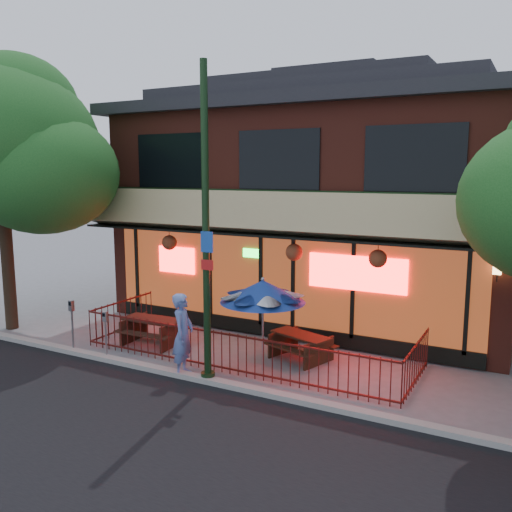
{
  "coord_description": "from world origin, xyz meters",
  "views": [
    {
      "loc": [
        6.46,
        -10.18,
        4.71
      ],
      "look_at": [
        -0.05,
        2.0,
        2.53
      ],
      "focal_mm": 38.0,
      "sensor_mm": 36.0,
      "label": 1
    }
  ],
  "objects": [
    {
      "name": "ground",
      "position": [
        0.0,
        0.0,
        0.0
      ],
      "size": [
        80.0,
        80.0,
        0.0
      ],
      "primitive_type": "plane",
      "color": "gray",
      "rests_on": "ground"
    },
    {
      "name": "street_light",
      "position": [
        0.0,
        -0.4,
        3.15
      ],
      "size": [
        0.43,
        0.32,
        7.0
      ],
      "color": "black",
      "rests_on": "ground"
    },
    {
      "name": "parking_meter_far",
      "position": [
        -4.2,
        -0.4,
        0.94
      ],
      "size": [
        0.13,
        0.11,
        1.39
      ],
      "color": "gray",
      "rests_on": "ground"
    },
    {
      "name": "restaurant_building",
      "position": [
        0.0,
        7.11,
        4.13
      ],
      "size": [
        12.96,
        9.49,
        8.05
      ],
      "color": "maroon",
      "rests_on": "ground"
    },
    {
      "name": "pedestrian",
      "position": [
        -0.7,
        -0.35,
        0.97
      ],
      "size": [
        0.65,
        0.81,
        1.94
      ],
      "primitive_type": "imported",
      "rotation": [
        0.0,
        0.0,
        1.86
      ],
      "color": "#5E77BC",
      "rests_on": "ground"
    },
    {
      "name": "patio_umbrella",
      "position": [
        0.82,
        0.7,
        1.95
      ],
      "size": [
        2.0,
        1.99,
        2.28
      ],
      "color": "gray",
      "rests_on": "ground"
    },
    {
      "name": "picnic_table_left",
      "position": [
        -2.78,
        1.13,
        0.47
      ],
      "size": [
        1.75,
        1.38,
        0.72
      ],
      "color": "#3B1F15",
      "rests_on": "ground"
    },
    {
      "name": "picnic_table_right",
      "position": [
        1.28,
        1.9,
        0.43
      ],
      "size": [
        1.82,
        1.59,
        0.65
      ],
      "color": "#382113",
      "rests_on": "ground"
    },
    {
      "name": "parking_meter_near",
      "position": [
        -3.04,
        -0.4,
        0.83
      ],
      "size": [
        0.13,
        0.12,
        1.23
      ],
      "color": "gray",
      "rests_on": "ground"
    },
    {
      "name": "curb",
      "position": [
        0.0,
        -0.5,
        0.06
      ],
      "size": [
        80.0,
        0.25,
        0.12
      ],
      "primitive_type": "cube",
      "color": "#999993",
      "rests_on": "ground"
    },
    {
      "name": "street_tree_left",
      "position": [
        -7.46,
        0.39,
        5.67
      ],
      "size": [
        5.6,
        5.6,
        8.05
      ],
      "color": "#322319",
      "rests_on": "ground"
    },
    {
      "name": "patio_fence",
      "position": [
        0.0,
        0.5,
        0.63
      ],
      "size": [
        8.44,
        2.62,
        1.0
      ],
      "color": "#4E1410",
      "rests_on": "ground"
    }
  ]
}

